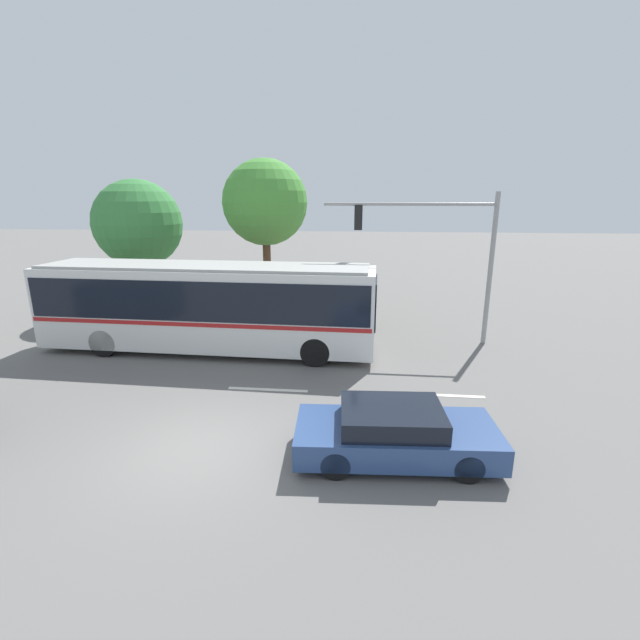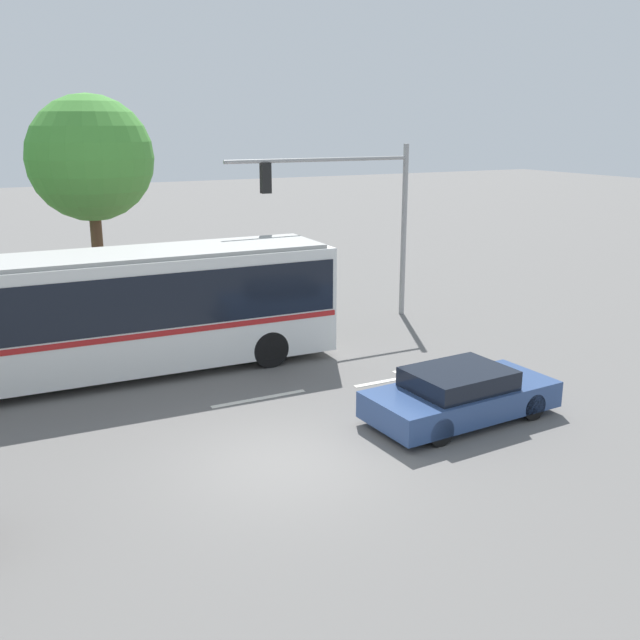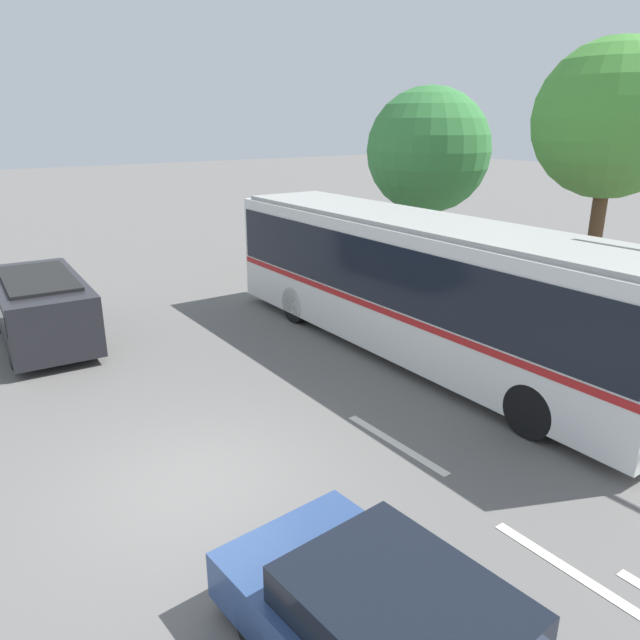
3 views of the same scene
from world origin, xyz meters
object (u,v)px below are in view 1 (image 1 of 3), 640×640
object	(u,v)px
street_tree_centre	(265,203)
traffic_light_pole	(445,243)
street_tree_left	(138,224)
city_bus	(207,302)
sedan_foreground	(395,433)

from	to	relation	value
street_tree_centre	traffic_light_pole	bearing A→B (deg)	-25.83
street_tree_left	street_tree_centre	world-z (taller)	street_tree_centre
city_bus	sedan_foreground	distance (m)	9.19
city_bus	street_tree_left	distance (m)	8.14
traffic_light_pole	street_tree_centre	size ratio (longest dim) A/B	0.88
sedan_foreground	street_tree_left	size ratio (longest dim) A/B	0.69
sedan_foreground	street_tree_left	bearing A→B (deg)	130.82
city_bus	sedan_foreground	bearing A→B (deg)	-43.60
city_bus	street_tree_left	size ratio (longest dim) A/B	1.91
city_bus	street_tree_centre	distance (m)	6.68
traffic_light_pole	street_tree_left	distance (m)	14.46
traffic_light_pole	street_tree_left	xyz separation A→B (m)	(-13.97, 3.71, 0.44)
city_bus	sedan_foreground	world-z (taller)	city_bus
traffic_light_pole	street_tree_centre	xyz separation A→B (m)	(-7.66, 3.71, 1.42)
sedan_foreground	traffic_light_pole	distance (m)	9.25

